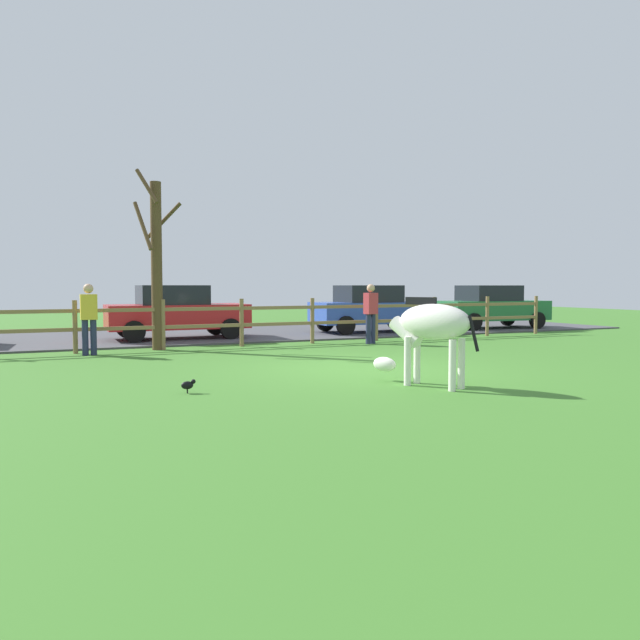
% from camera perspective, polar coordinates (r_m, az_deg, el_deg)
% --- Properties ---
extents(ground_plane, '(60.00, 60.00, 0.00)m').
position_cam_1_polar(ground_plane, '(11.70, 3.88, -4.57)').
color(ground_plane, '#3D7528').
extents(parking_asphalt, '(28.00, 7.40, 0.05)m').
position_cam_1_polar(parking_asphalt, '(20.32, -8.66, -1.21)').
color(parking_asphalt, '#47474C').
rests_on(parking_asphalt, ground_plane).
extents(paddock_fence, '(20.40, 0.11, 1.26)m').
position_cam_1_polar(paddock_fence, '(15.92, -7.43, 0.08)').
color(paddock_fence, olive).
rests_on(paddock_fence, ground_plane).
extents(bare_tree, '(1.21, 1.21, 4.44)m').
position_cam_1_polar(bare_tree, '(15.49, -15.26, 5.40)').
color(bare_tree, '#513A23').
rests_on(bare_tree, ground_plane).
extents(zebra, '(1.04, 1.82, 1.41)m').
position_cam_1_polar(zebra, '(9.62, 10.34, -0.76)').
color(zebra, white).
rests_on(zebra, ground_plane).
extents(crow_on_grass, '(0.21, 0.10, 0.20)m').
position_cam_1_polar(crow_on_grass, '(9.17, -12.38, -6.01)').
color(crow_on_grass, black).
rests_on(crow_on_grass, ground_plane).
extents(parked_car_red, '(4.00, 1.89, 1.56)m').
position_cam_1_polar(parked_car_red, '(18.12, -13.44, 0.79)').
color(parked_car_red, red).
rests_on(parked_car_red, parking_asphalt).
extents(parked_car_blue, '(4.07, 2.03, 1.56)m').
position_cam_1_polar(parked_car_blue, '(20.25, 4.86, 1.12)').
color(parked_car_blue, '#2D4CAD').
rests_on(parked_car_blue, parking_asphalt).
extents(parked_car_green, '(4.12, 2.13, 1.56)m').
position_cam_1_polar(parked_car_green, '(22.94, 15.88, 1.25)').
color(parked_car_green, '#236B38').
rests_on(parked_car_green, parking_asphalt).
extents(visitor_left_of_tree, '(0.36, 0.23, 1.64)m').
position_cam_1_polar(visitor_left_of_tree, '(14.74, -21.04, 0.37)').
color(visitor_left_of_tree, '#232847').
rests_on(visitor_left_of_tree, ground_plane).
extents(visitor_right_of_tree, '(0.41, 0.31, 1.64)m').
position_cam_1_polar(visitor_right_of_tree, '(16.57, 4.82, 0.87)').
color(visitor_right_of_tree, '#232847').
rests_on(visitor_right_of_tree, ground_plane).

